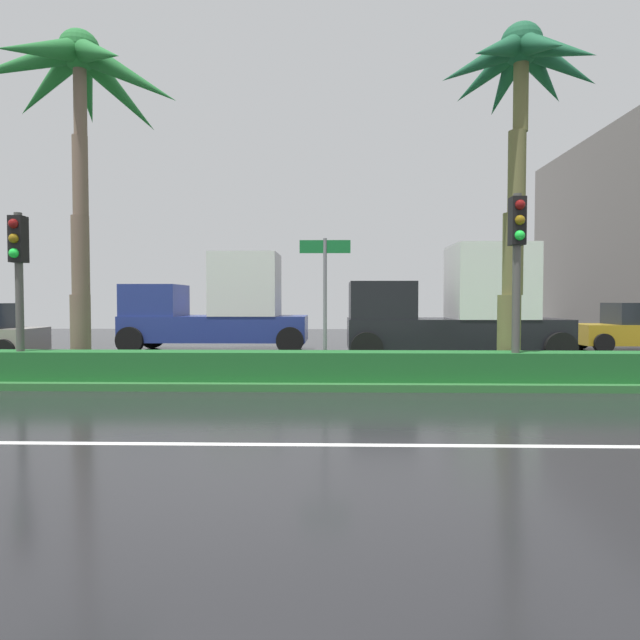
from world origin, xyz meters
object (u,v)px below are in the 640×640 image
box_truck_lead (219,308)px  box_truck_following (457,309)px  palm_tree_mid_left (79,95)px  street_name_sign (325,288)px  traffic_signal_median_left (18,265)px  car_in_traffic_second (640,328)px  traffic_signal_median_right (517,253)px  palm_tree_centre_left (520,94)px

box_truck_lead → box_truck_following: (7.80, -2.88, 0.00)m
palm_tree_mid_left → street_name_sign: size_ratio=2.57×
palm_tree_mid_left → traffic_signal_median_left: bearing=-124.4°
box_truck_following → car_in_traffic_second: 7.89m
traffic_signal_median_right → car_in_traffic_second: bearing=50.6°
box_truck_lead → palm_tree_centre_left: bearing=137.7°
traffic_signal_median_left → box_truck_following: (10.25, 5.45, -1.00)m
street_name_sign → box_truck_lead: box_truck_lead is taller
palm_tree_mid_left → box_truck_lead: palm_tree_mid_left is taller
car_in_traffic_second → street_name_sign: bearing=35.8°
street_name_sign → palm_tree_centre_left: bearing=3.7°
box_truck_lead → box_truck_following: same height
palm_tree_centre_left → car_in_traffic_second: size_ratio=1.78×
palm_tree_centre_left → box_truck_following: palm_tree_centre_left is taller
box_truck_following → traffic_signal_median_left: bearing=28.0°
palm_tree_mid_left → traffic_signal_median_left: (-0.80, -1.16, -3.89)m
traffic_signal_median_left → traffic_signal_median_right: size_ratio=0.92×
street_name_sign → traffic_signal_median_left: bearing=-174.1°
palm_tree_centre_left → traffic_signal_median_right: size_ratio=2.02×
traffic_signal_median_left → street_name_sign: (6.35, 0.66, -0.47)m
box_truck_lead → car_in_traffic_second: size_ratio=1.49×
palm_tree_centre_left → car_in_traffic_second: palm_tree_centre_left is taller
street_name_sign → car_in_traffic_second: bearing=35.8°
traffic_signal_median_left → box_truck_lead: bearing=73.6°
palm_tree_mid_left → street_name_sign: palm_tree_mid_left is taller
palm_tree_mid_left → traffic_signal_median_left: palm_tree_mid_left is taller
palm_tree_mid_left → car_in_traffic_second: (16.63, 7.48, -5.61)m
palm_tree_centre_left → car_in_traffic_second: bearing=48.4°
palm_tree_centre_left → traffic_signal_median_right: palm_tree_centre_left is taller
palm_tree_mid_left → box_truck_following: bearing=24.4°
palm_tree_mid_left → traffic_signal_median_right: palm_tree_mid_left is taller
palm_tree_mid_left → palm_tree_centre_left: 9.77m
box_truck_lead → box_truck_following: 8.31m
palm_tree_centre_left → traffic_signal_median_left: palm_tree_centre_left is taller
palm_tree_centre_left → palm_tree_mid_left: bearing=178.6°
box_truck_lead → palm_tree_mid_left: bearing=77.0°
palm_tree_centre_left → box_truck_lead: bearing=137.7°
palm_tree_mid_left → box_truck_lead: bearing=77.0°
traffic_signal_median_left → box_truck_following: traffic_signal_median_left is taller
traffic_signal_median_left → palm_tree_mid_left: bearing=55.6°
palm_tree_mid_left → traffic_signal_median_right: 10.19m
car_in_traffic_second → palm_tree_centre_left: bearing=48.4°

